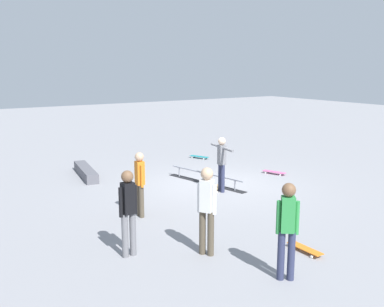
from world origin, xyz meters
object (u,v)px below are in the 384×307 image
(bystander_green_shirt, at_px, (287,226))
(skate_ledge, at_px, (86,172))
(loose_skateboard_orange, at_px, (305,249))
(skater_main, at_px, (222,160))
(bystander_orange_shirt, at_px, (140,181))
(loose_skateboard_teal, at_px, (199,157))
(bystander_black_shirt, at_px, (128,208))
(grind_rail, at_px, (205,179))
(bystander_white_shirt, at_px, (207,206))
(loose_skateboard_pink, at_px, (274,172))
(skateboard_main, at_px, (215,188))

(bystander_green_shirt, bearing_deg, skate_ledge, -49.83)
(skate_ledge, bearing_deg, loose_skateboard_orange, -169.91)
(skater_main, xyz_separation_m, bystander_orange_shirt, (-0.70, 2.96, -0.03))
(bystander_green_shirt, bearing_deg, loose_skateboard_teal, -77.52)
(loose_skateboard_orange, bearing_deg, skate_ledge, 9.89)
(bystander_black_shirt, relative_size, bystander_orange_shirt, 1.06)
(bystander_orange_shirt, bearing_deg, skater_main, -72.83)
(skate_ledge, distance_m, bystander_black_shirt, 6.81)
(loose_skateboard_orange, bearing_deg, bystander_black_shirt, 59.93)
(grind_rail, xyz_separation_m, skater_main, (-1.04, 0.15, 0.78))
(grind_rail, height_order, bystander_white_shirt, bystander_white_shirt)
(skater_main, xyz_separation_m, bystander_white_shirt, (-3.42, 2.89, 0.05))
(bystander_orange_shirt, xyz_separation_m, loose_skateboard_orange, (-3.68, -1.76, -0.83))
(loose_skateboard_orange, xyz_separation_m, loose_skateboard_pink, (5.13, -3.98, 0.00))
(loose_skateboard_pink, bearing_deg, skater_main, -95.53)
(skate_ledge, height_order, loose_skateboard_orange, skate_ledge)
(skate_ledge, distance_m, skater_main, 4.82)
(grind_rail, relative_size, skater_main, 1.95)
(bystander_green_shirt, relative_size, loose_skateboard_orange, 2.14)
(skater_main, bearing_deg, loose_skateboard_teal, 162.87)
(skater_main, bearing_deg, bystander_white_shirt, -31.29)
(bystander_black_shirt, height_order, loose_skateboard_pink, bystander_black_shirt)
(skater_main, distance_m, bystander_white_shirt, 4.47)
(skater_main, distance_m, loose_skateboard_pink, 3.01)
(skater_main, distance_m, skateboard_main, 0.88)
(bystander_white_shirt, height_order, loose_skateboard_teal, bystander_white_shirt)
(bystander_green_shirt, bearing_deg, skateboard_main, -75.47)
(skater_main, relative_size, bystander_green_shirt, 0.94)
(bystander_white_shirt, xyz_separation_m, loose_skateboard_orange, (-0.96, -1.69, -0.91))
(bystander_orange_shirt, bearing_deg, bystander_green_shirt, -168.00)
(skateboard_main, height_order, bystander_white_shirt, bystander_white_shirt)
(grind_rail, height_order, bystander_orange_shirt, bystander_orange_shirt)
(skate_ledge, height_order, bystander_black_shirt, bystander_black_shirt)
(bystander_green_shirt, bearing_deg, bystander_orange_shirt, -43.81)
(bystander_white_shirt, bearing_deg, skater_main, -72.41)
(grind_rail, height_order, skate_ledge, grind_rail)
(skate_ledge, height_order, skateboard_main, skate_ledge)
(bystander_orange_shirt, relative_size, loose_skateboard_orange, 1.99)
(bystander_white_shirt, xyz_separation_m, bystander_orange_shirt, (2.71, 0.07, -0.08))
(skate_ledge, height_order, bystander_green_shirt, bystander_green_shirt)
(grind_rail, bearing_deg, skater_main, 159.63)
(grind_rail, xyz_separation_m, loose_skateboard_pink, (-0.29, -2.63, -0.08))
(bystander_white_shirt, bearing_deg, loose_skateboard_orange, -151.83)
(skate_ledge, bearing_deg, bystander_black_shirt, 167.17)
(skate_ledge, distance_m, loose_skateboard_teal, 4.80)
(skateboard_main, xyz_separation_m, bystander_green_shirt, (-5.20, 2.26, 0.89))
(grind_rail, relative_size, bystander_black_shirt, 1.84)
(bystander_black_shirt, height_order, loose_skateboard_teal, bystander_black_shirt)
(grind_rail, relative_size, skateboard_main, 4.40)
(skate_ledge, xyz_separation_m, skateboard_main, (-3.74, -2.59, -0.08))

